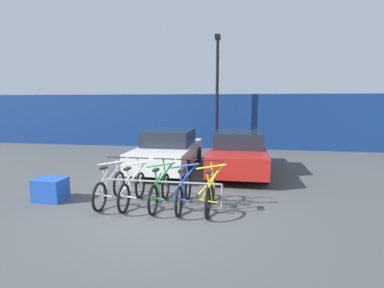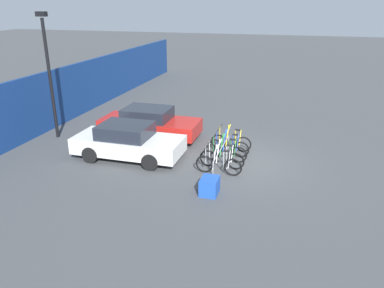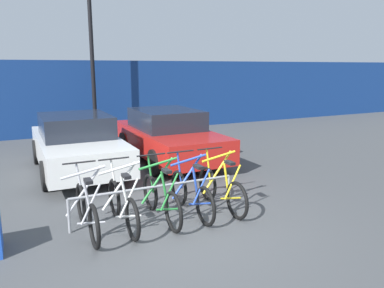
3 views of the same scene
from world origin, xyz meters
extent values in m
plane|color=#424447|center=(0.00, 0.00, 0.00)|extent=(120.00, 120.00, 0.00)
cube|color=navy|center=(0.00, 9.50, 1.39)|extent=(36.00, 0.16, 2.78)
cylinder|color=gray|center=(-0.11, 0.68, 0.55)|extent=(2.89, 0.04, 0.04)
cylinder|color=gray|center=(-1.56, 0.68, 0.28)|extent=(0.04, 0.04, 0.55)
cylinder|color=gray|center=(1.33, 0.68, 0.28)|extent=(0.04, 0.04, 0.55)
torus|color=black|center=(-1.31, 0.00, 0.33)|extent=(0.06, 0.66, 0.66)
torus|color=black|center=(-1.31, 1.05, 0.33)|extent=(0.06, 0.66, 0.66)
cylinder|color=#B7B7BC|center=(-1.31, 0.68, 0.65)|extent=(0.60, 0.04, 0.76)
cylinder|color=#B7B7BC|center=(-1.31, 0.63, 0.96)|extent=(0.68, 0.04, 0.16)
cylinder|color=#B7B7BC|center=(-1.31, 0.35, 0.59)|extent=(0.14, 0.04, 0.63)
cylinder|color=#B7B7BC|center=(-1.31, 0.15, 0.61)|extent=(0.32, 0.03, 0.58)
cylinder|color=#B7B7BC|center=(-1.31, 0.20, 0.31)|extent=(0.40, 0.03, 0.08)
cylinder|color=#B7B7BC|center=(-1.31, 1.01, 0.68)|extent=(0.12, 0.04, 0.69)
cylinder|color=black|center=(-1.31, 0.97, 1.04)|extent=(0.52, 0.03, 0.03)
cube|color=black|center=(-1.31, 0.25, 0.93)|extent=(0.10, 0.22, 0.05)
torus|color=black|center=(-0.74, 0.00, 0.33)|extent=(0.06, 0.66, 0.66)
torus|color=black|center=(-0.74, 1.05, 0.33)|extent=(0.06, 0.66, 0.66)
cylinder|color=silver|center=(-0.74, 0.68, 0.65)|extent=(0.60, 0.04, 0.76)
cylinder|color=silver|center=(-0.74, 0.63, 0.96)|extent=(0.68, 0.04, 0.16)
cylinder|color=silver|center=(-0.74, 0.35, 0.59)|extent=(0.14, 0.04, 0.63)
cylinder|color=silver|center=(-0.74, 0.15, 0.61)|extent=(0.32, 0.03, 0.58)
cylinder|color=silver|center=(-0.74, 0.20, 0.31)|extent=(0.40, 0.03, 0.08)
cylinder|color=silver|center=(-0.74, 1.01, 0.68)|extent=(0.12, 0.04, 0.69)
cylinder|color=black|center=(-0.74, 0.97, 1.04)|extent=(0.52, 0.03, 0.03)
cube|color=black|center=(-0.74, 0.25, 0.93)|extent=(0.10, 0.22, 0.05)
torus|color=black|center=(-0.09, 0.00, 0.33)|extent=(0.06, 0.66, 0.66)
torus|color=black|center=(-0.09, 1.05, 0.33)|extent=(0.06, 0.66, 0.66)
cylinder|color=#288438|center=(-0.09, 0.68, 0.65)|extent=(0.60, 0.04, 0.76)
cylinder|color=#288438|center=(-0.09, 0.63, 0.96)|extent=(0.68, 0.04, 0.16)
cylinder|color=#288438|center=(-0.09, 0.35, 0.59)|extent=(0.14, 0.04, 0.63)
cylinder|color=#288438|center=(-0.09, 0.15, 0.61)|extent=(0.32, 0.03, 0.58)
cylinder|color=#288438|center=(-0.09, 0.20, 0.31)|extent=(0.40, 0.03, 0.08)
cylinder|color=#288438|center=(-0.09, 1.01, 0.68)|extent=(0.12, 0.04, 0.69)
cylinder|color=black|center=(-0.09, 0.97, 1.04)|extent=(0.52, 0.03, 0.03)
cube|color=black|center=(-0.09, 0.25, 0.93)|extent=(0.10, 0.22, 0.05)
torus|color=black|center=(0.48, 0.00, 0.33)|extent=(0.06, 0.66, 0.66)
torus|color=black|center=(0.48, 1.05, 0.33)|extent=(0.06, 0.66, 0.66)
cylinder|color=#284CB7|center=(0.48, 0.68, 0.65)|extent=(0.60, 0.04, 0.76)
cylinder|color=#284CB7|center=(0.48, 0.63, 0.96)|extent=(0.68, 0.04, 0.16)
cylinder|color=#284CB7|center=(0.48, 0.35, 0.59)|extent=(0.14, 0.04, 0.63)
cylinder|color=#284CB7|center=(0.48, 0.15, 0.61)|extent=(0.32, 0.03, 0.58)
cylinder|color=#284CB7|center=(0.48, 0.20, 0.31)|extent=(0.40, 0.03, 0.08)
cylinder|color=#284CB7|center=(0.48, 1.01, 0.68)|extent=(0.12, 0.04, 0.69)
cylinder|color=black|center=(0.48, 0.97, 1.04)|extent=(0.52, 0.03, 0.03)
cube|color=black|center=(0.48, 0.25, 0.93)|extent=(0.10, 0.22, 0.05)
torus|color=black|center=(1.08, 0.00, 0.33)|extent=(0.06, 0.66, 0.66)
torus|color=black|center=(1.08, 1.05, 0.33)|extent=(0.06, 0.66, 0.66)
cylinder|color=yellow|center=(1.08, 0.68, 0.65)|extent=(0.60, 0.04, 0.76)
cylinder|color=yellow|center=(1.08, 0.63, 0.96)|extent=(0.68, 0.04, 0.16)
cylinder|color=yellow|center=(1.08, 0.35, 0.59)|extent=(0.14, 0.04, 0.63)
cylinder|color=yellow|center=(1.08, 0.15, 0.61)|extent=(0.32, 0.03, 0.58)
cylinder|color=yellow|center=(1.08, 0.20, 0.31)|extent=(0.40, 0.03, 0.08)
cylinder|color=yellow|center=(1.08, 1.01, 0.68)|extent=(0.12, 0.04, 0.69)
cylinder|color=black|center=(1.08, 0.97, 1.04)|extent=(0.52, 0.03, 0.03)
cube|color=black|center=(1.08, 0.25, 0.93)|extent=(0.10, 0.22, 0.05)
cube|color=silver|center=(-0.82, 4.27, 0.57)|extent=(1.80, 4.28, 0.62)
cube|color=#1E232D|center=(-0.82, 4.38, 1.14)|extent=(1.58, 1.97, 0.52)
cylinder|color=black|center=(-1.67, 5.51, 0.32)|extent=(0.20, 0.64, 0.64)
cylinder|color=black|center=(0.04, 5.51, 0.32)|extent=(0.20, 0.64, 0.64)
cylinder|color=black|center=(-1.67, 3.03, 0.32)|extent=(0.20, 0.64, 0.64)
cylinder|color=black|center=(0.04, 3.03, 0.32)|extent=(0.20, 0.64, 0.64)
cube|color=red|center=(1.62, 4.35, 0.57)|extent=(1.80, 4.47, 0.62)
cube|color=#1E232D|center=(1.62, 4.46, 1.14)|extent=(1.58, 2.05, 0.52)
cylinder|color=black|center=(0.76, 5.64, 0.32)|extent=(0.20, 0.64, 0.64)
cylinder|color=black|center=(2.47, 5.64, 0.32)|extent=(0.20, 0.64, 0.64)
cylinder|color=black|center=(0.76, 3.05, 0.32)|extent=(0.20, 0.64, 0.64)
cylinder|color=black|center=(2.47, 3.05, 0.32)|extent=(0.20, 0.64, 0.64)
cylinder|color=black|center=(0.51, 8.50, 2.61)|extent=(0.14, 0.14, 5.22)
cube|color=black|center=(0.51, 8.50, 5.37)|extent=(0.24, 0.44, 0.20)
cube|color=blue|center=(-2.84, 0.49, 0.28)|extent=(0.70, 0.56, 0.55)
camera|label=1|loc=(1.77, -5.91, 2.41)|focal=28.00mm
camera|label=2|loc=(-13.37, -1.98, 5.87)|focal=35.00mm
camera|label=3|loc=(-2.23, -5.05, 2.54)|focal=35.00mm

